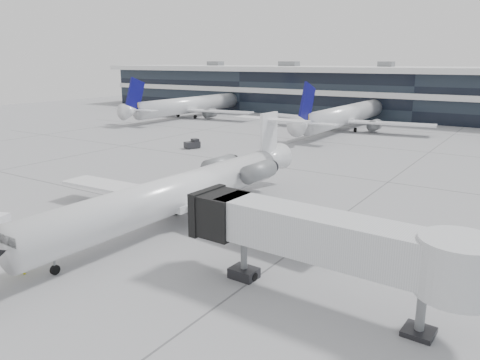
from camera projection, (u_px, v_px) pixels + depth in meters
The scene contains 9 objects.
ground at pixel (198, 216), 38.96m from camera, with size 220.00×220.00×0.00m, color gray.
terminal at pixel (426, 96), 104.16m from camera, with size 170.00×22.00×10.00m, color black.
bg_jet_left at pixel (192, 117), 107.42m from camera, with size 32.00×40.00×9.60m, color white, non-canonical shape.
bg_jet_center at pixel (346, 130), 87.77m from camera, with size 32.00×40.00×9.60m, color white, non-canonical shape.
regional_jet at pixel (180, 191), 36.75m from camera, with size 26.46×32.94×7.62m.
jet_bridge at pixel (337, 240), 23.72m from camera, with size 15.97×3.84×5.13m.
ramp_worker at pixel (21, 260), 28.26m from camera, with size 0.65×0.43×1.78m, color #F9FF1A.
traffic_cone at pixel (193, 190), 45.93m from camera, with size 0.41×0.41×0.60m.
far_tug at pixel (193, 144), 68.99m from camera, with size 2.07×2.52×1.39m.
Camera 1 is at (23.23, -29.01, 12.59)m, focal length 35.00 mm.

